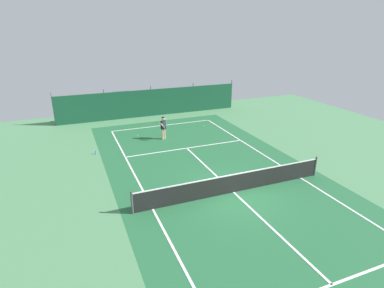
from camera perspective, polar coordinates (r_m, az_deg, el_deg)
name	(u,v)px	position (r m, az deg, el deg)	size (l,w,h in m)	color
ground_plane	(234,192)	(15.89, 7.49, -8.62)	(36.00, 36.00, 0.00)	#4C8456
court_surface	(234,192)	(15.89, 7.49, -8.61)	(11.02, 26.60, 0.01)	#236038
tennis_net	(234,183)	(15.65, 7.58, -6.99)	(10.12, 0.10, 1.10)	black
back_fence	(150,107)	(29.34, -7.51, 6.57)	(16.30, 0.98, 2.70)	#14472D
tennis_player	(163,126)	(22.64, -5.18, 3.19)	(0.56, 0.83, 1.64)	#D8AD8C
tennis_ball_near_player	(148,128)	(25.56, -7.97, 2.95)	(0.07, 0.07, 0.07)	#CCDB33
tennis_ball_midcourt	(137,136)	(23.79, -9.82, 1.49)	(0.07, 0.07, 0.07)	#CCDB33
tennis_ball_by_sideline	(204,126)	(25.77, 2.11, 3.29)	(0.07, 0.07, 0.07)	#CCDB33
parked_car	(123,102)	(31.22, -12.33, 7.46)	(2.09, 4.24, 1.68)	maroon
water_bottle	(96,152)	(21.06, -16.94, -1.45)	(0.08, 0.08, 0.24)	#338CD8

